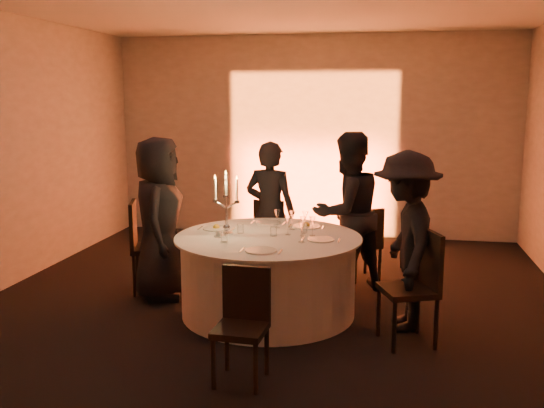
% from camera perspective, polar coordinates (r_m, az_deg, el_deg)
% --- Properties ---
extents(floor, '(7.00, 7.00, 0.00)m').
position_cam_1_polar(floor, '(6.05, -0.36, -10.17)').
color(floor, black).
rests_on(floor, ground).
extents(wall_back, '(7.00, 0.00, 7.00)m').
position_cam_1_polar(wall_back, '(9.15, 3.87, 6.35)').
color(wall_back, '#A9A49D').
rests_on(wall_back, floor).
extents(wall_front, '(7.00, 0.00, 7.00)m').
position_cam_1_polar(wall_front, '(2.42, -16.62, -4.64)').
color(wall_front, '#A9A49D').
rests_on(wall_front, floor).
extents(uplighter_fixture, '(0.25, 0.12, 0.10)m').
position_cam_1_polar(uplighter_fixture, '(9.07, 3.53, -2.95)').
color(uplighter_fixture, black).
rests_on(uplighter_fixture, floor).
extents(banquet_table, '(1.80, 1.80, 0.77)m').
position_cam_1_polar(banquet_table, '(5.93, -0.36, -6.68)').
color(banquet_table, black).
rests_on(banquet_table, floor).
extents(chair_left, '(0.55, 0.55, 0.99)m').
position_cam_1_polar(chair_left, '(6.68, -11.91, -3.42)').
color(chair_left, black).
rests_on(chair_left, floor).
extents(chair_back_left, '(0.43, 0.44, 0.87)m').
position_cam_1_polar(chair_back_left, '(7.40, -0.05, -2.46)').
color(chair_back_left, black).
rests_on(chair_back_left, floor).
extents(chair_back_right, '(0.52, 0.52, 0.85)m').
position_cam_1_polar(chair_back_right, '(7.01, 8.68, -3.39)').
color(chair_back_right, black).
rests_on(chair_back_right, floor).
extents(chair_right, '(0.55, 0.55, 0.98)m').
position_cam_1_polar(chair_right, '(5.33, 13.49, -7.02)').
color(chair_right, black).
rests_on(chair_right, floor).
extents(chair_front, '(0.39, 0.39, 0.85)m').
position_cam_1_polar(chair_front, '(4.58, -2.75, -10.67)').
color(chair_front, black).
rests_on(chair_front, floor).
extents(guest_left, '(0.70, 0.92, 1.69)m').
position_cam_1_polar(guest_left, '(6.39, -10.60, -1.35)').
color(guest_left, black).
rests_on(guest_left, floor).
extents(guest_back_left, '(0.64, 0.48, 1.61)m').
position_cam_1_polar(guest_back_left, '(6.87, -0.18, -0.74)').
color(guest_back_left, black).
rests_on(guest_back_left, floor).
extents(guest_back_right, '(1.07, 1.05, 1.73)m').
position_cam_1_polar(guest_back_right, '(6.52, 7.11, -0.84)').
color(guest_back_right, black).
rests_on(guest_back_right, floor).
extents(guest_right, '(0.71, 1.11, 1.63)m').
position_cam_1_polar(guest_right, '(5.58, 12.47, -3.42)').
color(guest_right, black).
rests_on(guest_right, floor).
extents(plate_left, '(0.36, 0.27, 0.08)m').
position_cam_1_polar(plate_left, '(6.16, -5.25, -2.22)').
color(plate_left, white).
rests_on(plate_left, banquet_table).
extents(plate_back_left, '(0.36, 0.26, 0.01)m').
position_cam_1_polar(plate_back_left, '(6.42, -0.35, -1.76)').
color(plate_back_left, white).
rests_on(plate_back_left, banquet_table).
extents(plate_back_right, '(0.36, 0.30, 0.08)m').
position_cam_1_polar(plate_back_right, '(6.24, 3.26, -2.04)').
color(plate_back_right, white).
rests_on(plate_back_right, banquet_table).
extents(plate_right, '(0.36, 0.25, 0.01)m').
position_cam_1_polar(plate_right, '(5.68, 4.60, -3.37)').
color(plate_right, white).
rests_on(plate_right, banquet_table).
extents(plate_front, '(0.36, 0.28, 0.01)m').
position_cam_1_polar(plate_front, '(5.27, -1.04, -4.41)').
color(plate_front, white).
rests_on(plate_front, banquet_table).
extents(coffee_cup, '(0.11, 0.11, 0.07)m').
position_cam_1_polar(coffee_cup, '(5.83, -4.95, -2.79)').
color(coffee_cup, white).
rests_on(coffee_cup, banquet_table).
extents(candelabra, '(0.27, 0.13, 0.63)m').
position_cam_1_polar(candelabra, '(5.87, -4.32, -0.78)').
color(candelabra, silver).
rests_on(candelabra, banquet_table).
extents(wine_glass_a, '(0.07, 0.07, 0.19)m').
position_cam_1_polar(wine_glass_a, '(5.82, 2.93, -1.70)').
color(wine_glass_a, white).
rests_on(wine_glass_a, banquet_table).
extents(wine_glass_b, '(0.07, 0.07, 0.19)m').
position_cam_1_polar(wine_glass_b, '(5.56, 2.81, -2.25)').
color(wine_glass_b, white).
rests_on(wine_glass_b, banquet_table).
extents(wine_glass_c, '(0.07, 0.07, 0.19)m').
position_cam_1_polar(wine_glass_c, '(5.83, 3.83, -1.69)').
color(wine_glass_c, white).
rests_on(wine_glass_c, banquet_table).
extents(wine_glass_d, '(0.07, 0.07, 0.19)m').
position_cam_1_polar(wine_glass_d, '(6.10, 1.92, -1.15)').
color(wine_glass_d, white).
rests_on(wine_glass_d, banquet_table).
extents(wine_glass_e, '(0.07, 0.07, 0.19)m').
position_cam_1_polar(wine_glass_e, '(6.08, 3.15, -1.18)').
color(wine_glass_e, white).
rests_on(wine_glass_e, banquet_table).
extents(wine_glass_f, '(0.07, 0.07, 0.19)m').
position_cam_1_polar(wine_glass_f, '(6.16, 0.48, -1.02)').
color(wine_glass_f, white).
rests_on(wine_glass_f, banquet_table).
extents(wine_glass_g, '(0.07, 0.07, 0.19)m').
position_cam_1_polar(wine_glass_g, '(5.86, 1.51, -1.61)').
color(wine_glass_g, white).
rests_on(wine_glass_g, banquet_table).
extents(tumbler_a, '(0.07, 0.07, 0.09)m').
position_cam_1_polar(tumbler_a, '(5.96, 3.04, -2.33)').
color(tumbler_a, white).
rests_on(tumbler_a, banquet_table).
extents(tumbler_b, '(0.07, 0.07, 0.09)m').
position_cam_1_polar(tumbler_b, '(5.61, -4.52, -3.12)').
color(tumbler_b, white).
rests_on(tumbler_b, banquet_table).
extents(tumbler_c, '(0.07, 0.07, 0.09)m').
position_cam_1_polar(tumbler_c, '(5.83, 0.15, -2.60)').
color(tumbler_c, white).
rests_on(tumbler_c, banquet_table).
extents(tumbler_d, '(0.07, 0.07, 0.09)m').
position_cam_1_polar(tumbler_d, '(5.96, -2.98, -2.33)').
color(tumbler_d, white).
rests_on(tumbler_d, banquet_table).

